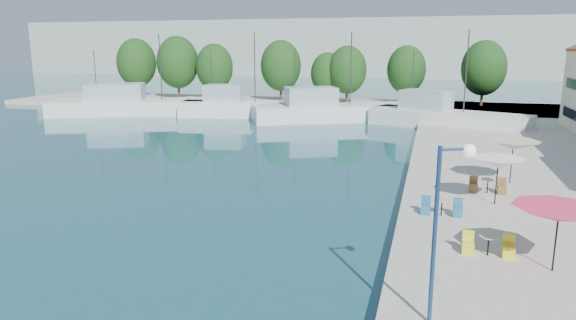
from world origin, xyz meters
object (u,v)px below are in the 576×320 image
(trawler_01, at_px, (139,106))
(street_lamp, at_px, (448,202))
(trawler_02, at_px, (240,108))
(umbrella_white, at_px, (498,163))
(umbrella_pink, at_px, (559,214))
(umbrella_cream, at_px, (513,145))
(trawler_04, at_px, (443,118))
(trawler_03, at_px, (330,111))

(trawler_01, relative_size, street_lamp, 4.48)
(trawler_02, relative_size, umbrella_white, 6.01)
(umbrella_pink, distance_m, street_lamp, 6.05)
(trawler_01, bearing_deg, umbrella_cream, -56.94)
(umbrella_white, distance_m, umbrella_cream, 4.68)
(umbrella_white, height_order, street_lamp, street_lamp)
(umbrella_white, xyz_separation_m, street_lamp, (-2.67, -12.21, 1.42))
(umbrella_pink, height_order, umbrella_white, umbrella_white)
(umbrella_pink, xyz_separation_m, umbrella_white, (-1.06, 7.68, 0.04))
(trawler_04, height_order, umbrella_white, trawler_04)
(trawler_04, relative_size, umbrella_cream, 5.59)
(trawler_01, distance_m, street_lamp, 55.40)
(trawler_01, height_order, umbrella_pink, trawler_01)
(trawler_01, xyz_separation_m, umbrella_white, (38.13, -30.25, 1.60))
(umbrella_pink, height_order, street_lamp, street_lamp)
(umbrella_cream, distance_m, street_lamp, 17.22)
(umbrella_pink, distance_m, umbrella_cream, 12.19)
(trawler_04, height_order, street_lamp, trawler_04)
(trawler_03, bearing_deg, street_lamp, -101.19)
(trawler_02, height_order, umbrella_cream, trawler_02)
(trawler_02, height_order, street_lamp, trawler_02)
(trawler_04, relative_size, umbrella_pink, 5.30)
(trawler_01, relative_size, umbrella_white, 8.82)
(trawler_01, relative_size, trawler_03, 1.22)
(trawler_01, xyz_separation_m, trawler_02, (12.85, 1.08, 0.00))
(trawler_02, relative_size, umbrella_pink, 5.00)
(street_lamp, bearing_deg, umbrella_pink, 26.78)
(trawler_01, xyz_separation_m, trawler_03, (23.90, 0.60, 0.00))
(trawler_03, distance_m, umbrella_white, 34.01)
(umbrella_pink, relative_size, street_lamp, 0.61)
(umbrella_cream, bearing_deg, trawler_03, 120.45)
(trawler_03, height_order, umbrella_white, trawler_03)
(trawler_01, distance_m, trawler_03, 23.91)
(trawler_02, bearing_deg, umbrella_cream, -54.30)
(trawler_04, relative_size, street_lamp, 3.24)
(trawler_01, height_order, umbrella_cream, trawler_01)
(trawler_03, relative_size, umbrella_cream, 6.33)
(trawler_02, bearing_deg, trawler_04, -15.64)
(trawler_01, distance_m, trawler_04, 36.15)
(trawler_02, distance_m, trawler_04, 23.42)
(trawler_03, relative_size, umbrella_pink, 6.00)
(trawler_02, bearing_deg, street_lamp, -71.56)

